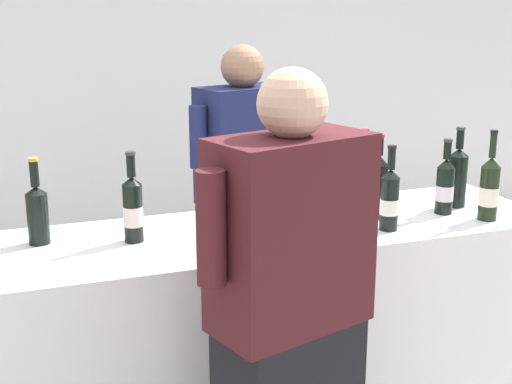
# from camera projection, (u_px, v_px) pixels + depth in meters

# --- Properties ---
(wall_back) EXTENTS (8.00, 0.10, 2.80)m
(wall_back) POSITION_uv_depth(u_px,v_px,m) (142.00, 66.00, 4.95)
(wall_back) COLOR white
(wall_back) RESTS_ON ground_plane
(counter) EXTENTS (2.24, 0.65, 0.98)m
(counter) POSITION_uv_depth(u_px,v_px,m) (274.00, 343.00, 2.82)
(counter) COLOR white
(counter) RESTS_ON ground_plane
(wine_bottle_0) EXTENTS (0.07, 0.07, 0.33)m
(wine_bottle_0) POSITION_uv_depth(u_px,v_px,m) (390.00, 199.00, 2.64)
(wine_bottle_0) COLOR black
(wine_bottle_0) RESTS_ON counter
(wine_bottle_1) EXTENTS (0.07, 0.07, 0.31)m
(wine_bottle_1) POSITION_uv_depth(u_px,v_px,m) (445.00, 186.00, 2.85)
(wine_bottle_1) COLOR black
(wine_bottle_1) RESTS_ON counter
(wine_bottle_2) EXTENTS (0.08, 0.08, 0.34)m
(wine_bottle_2) POSITION_uv_depth(u_px,v_px,m) (378.00, 184.00, 2.79)
(wine_bottle_2) COLOR black
(wine_bottle_2) RESTS_ON counter
(wine_bottle_3) EXTENTS (0.08, 0.08, 0.36)m
(wine_bottle_3) POSITION_uv_depth(u_px,v_px,m) (489.00, 189.00, 2.76)
(wine_bottle_3) COLOR black
(wine_bottle_3) RESTS_ON counter
(wine_bottle_4) EXTENTS (0.08, 0.08, 0.34)m
(wine_bottle_4) POSITION_uv_depth(u_px,v_px,m) (364.00, 180.00, 2.94)
(wine_bottle_4) COLOR black
(wine_bottle_4) RESTS_ON counter
(wine_bottle_5) EXTENTS (0.08, 0.08, 0.32)m
(wine_bottle_5) POSITION_uv_depth(u_px,v_px,m) (37.00, 212.00, 2.48)
(wine_bottle_5) COLOR black
(wine_bottle_5) RESTS_ON counter
(wine_bottle_6) EXTENTS (0.08, 0.08, 0.34)m
(wine_bottle_6) POSITION_uv_depth(u_px,v_px,m) (457.00, 176.00, 2.95)
(wine_bottle_6) COLOR black
(wine_bottle_6) RESTS_ON counter
(wine_bottle_7) EXTENTS (0.07, 0.07, 0.33)m
(wine_bottle_7) POSITION_uv_depth(u_px,v_px,m) (133.00, 208.00, 2.50)
(wine_bottle_7) COLOR black
(wine_bottle_7) RESTS_ON counter
(wine_glass) EXTENTS (0.08, 0.08, 0.18)m
(wine_glass) POSITION_uv_depth(u_px,v_px,m) (243.00, 204.00, 2.58)
(wine_glass) COLOR silver
(wine_glass) RESTS_ON counter
(person_server) EXTENTS (0.55, 0.34, 1.64)m
(person_server) POSITION_uv_depth(u_px,v_px,m) (243.00, 221.00, 3.37)
(person_server) COLOR black
(person_server) RESTS_ON ground_plane
(person_guest) EXTENTS (0.59, 0.36, 1.65)m
(person_guest) POSITION_uv_depth(u_px,v_px,m) (289.00, 356.00, 2.07)
(person_guest) COLOR black
(person_guest) RESTS_ON ground_plane
(potted_shrub) EXTENTS (0.68, 0.64, 1.17)m
(potted_shrub) POSITION_uv_depth(u_px,v_px,m) (286.00, 191.00, 3.98)
(potted_shrub) COLOR brown
(potted_shrub) RESTS_ON ground_plane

